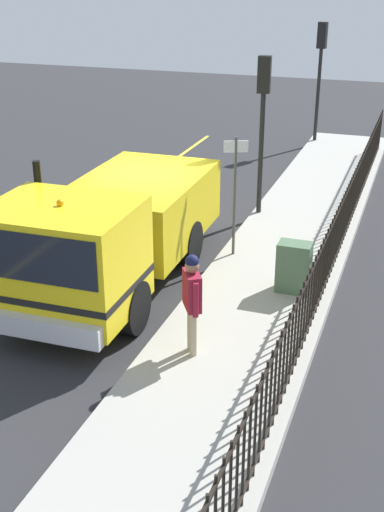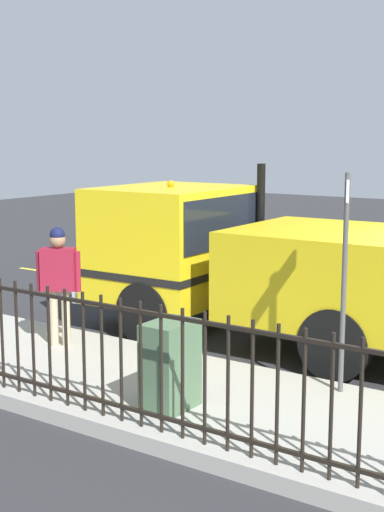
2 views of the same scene
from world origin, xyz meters
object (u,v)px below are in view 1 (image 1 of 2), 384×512
object	(u,v)px
worker_standing	(192,294)
utility_cabinet	(294,267)
traffic_light_mid	(321,58)
traffic_cone	(67,235)
work_truck	(106,230)
street_sign	(235,183)
traffic_light_near	(263,104)

from	to	relation	value
worker_standing	utility_cabinet	xyz separation A→B (m)	(1.08, 2.73, -0.56)
traffic_light_mid	utility_cabinet	xyz separation A→B (m)	(1.68, -12.08, -2.34)
worker_standing	traffic_cone	size ratio (longest dim) A/B	2.57
utility_cabinet	traffic_cone	xyz separation A→B (m)	(-5.31, 0.78, -0.34)
work_truck	street_sign	size ratio (longest dim) A/B	2.52
traffic_light_near	traffic_cone	size ratio (longest dim) A/B	5.74
utility_cabinet	street_sign	xyz separation A→B (m)	(-1.57, 1.33, 1.10)
traffic_light_near	utility_cabinet	distance (m)	4.97
traffic_light_mid	traffic_cone	world-z (taller)	traffic_light_mid
traffic_light_near	utility_cabinet	bearing A→B (deg)	107.67
traffic_light_near	traffic_light_mid	xyz separation A→B (m)	(0.03, 7.98, 0.11)
worker_standing	traffic_cone	bearing A→B (deg)	18.93
worker_standing	utility_cabinet	distance (m)	2.99
work_truck	traffic_light_mid	world-z (taller)	traffic_light_mid
work_truck	street_sign	bearing A→B (deg)	-131.72
traffic_cone	work_truck	bearing A→B (deg)	-42.06
work_truck	traffic_light_near	bearing A→B (deg)	-110.53
worker_standing	traffic_light_mid	bearing A→B (deg)	-29.05
traffic_light_mid	street_sign	world-z (taller)	traffic_light_mid
worker_standing	traffic_light_near	size ratio (longest dim) A/B	0.45
traffic_light_near	traffic_cone	world-z (taller)	traffic_light_near
traffic_light_near	street_sign	distance (m)	3.00
worker_standing	street_sign	bearing A→B (deg)	-24.48
traffic_light_mid	worker_standing	bearing A→B (deg)	102.07
worker_standing	street_sign	world-z (taller)	street_sign
traffic_light_mid	utility_cabinet	size ratio (longest dim) A/B	4.07
traffic_light_near	traffic_light_mid	size ratio (longest dim) A/B	0.96
traffic_cone	street_sign	size ratio (longest dim) A/B	0.26
traffic_light_near	utility_cabinet	world-z (taller)	traffic_light_near
traffic_light_near	traffic_cone	xyz separation A→B (m)	(-3.60, -3.32, -2.56)
traffic_light_mid	traffic_cone	size ratio (longest dim) A/B	6.00
traffic_cone	street_sign	world-z (taller)	street_sign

